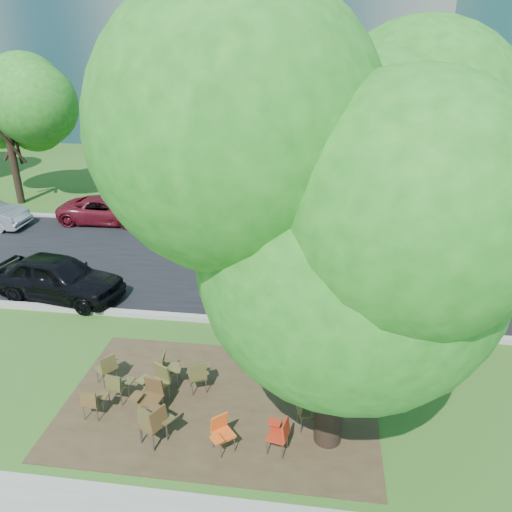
# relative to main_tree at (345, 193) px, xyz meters

# --- Properties ---
(ground) EXTENTS (160.00, 160.00, 0.00)m
(ground) POSITION_rel_main_tree_xyz_m (-3.42, 1.32, -5.30)
(ground) COLOR #284917
(ground) RESTS_ON ground
(dirt_patch) EXTENTS (7.00, 4.50, 0.03)m
(dirt_patch) POSITION_rel_main_tree_xyz_m (-2.42, 0.82, -5.28)
(dirt_patch) COLOR #382819
(dirt_patch) RESTS_ON ground
(asphalt_road) EXTENTS (80.00, 8.00, 0.04)m
(asphalt_road) POSITION_rel_main_tree_xyz_m (-3.42, 8.32, -5.28)
(asphalt_road) COLOR black
(asphalt_road) RESTS_ON ground
(kerb_near) EXTENTS (80.00, 0.25, 0.14)m
(kerb_near) POSITION_rel_main_tree_xyz_m (-3.42, 4.32, -5.23)
(kerb_near) COLOR gray
(kerb_near) RESTS_ON ground
(kerb_far) EXTENTS (80.00, 0.25, 0.14)m
(kerb_far) POSITION_rel_main_tree_xyz_m (-3.42, 12.42, -5.23)
(kerb_far) COLOR gray
(kerb_far) RESTS_ON ground
(bg_tree_0) EXTENTS (5.20, 5.20, 7.18)m
(bg_tree_0) POSITION_rel_main_tree_xyz_m (-15.42, 14.32, -0.73)
(bg_tree_0) COLOR black
(bg_tree_0) RESTS_ON ground
(bg_tree_2) EXTENTS (4.80, 4.80, 6.62)m
(bg_tree_2) POSITION_rel_main_tree_xyz_m (-8.42, 17.32, -1.09)
(bg_tree_2) COLOR black
(bg_tree_2) RESTS_ON ground
(bg_tree_3) EXTENTS (5.60, 5.60, 7.84)m
(bg_tree_3) POSITION_rel_main_tree_xyz_m (4.58, 15.32, -0.27)
(bg_tree_3) COLOR black
(bg_tree_3) RESTS_ON ground
(main_tree) EXTENTS (7.13, 7.13, 8.87)m
(main_tree) POSITION_rel_main_tree_xyz_m (0.00, 0.00, 0.00)
(main_tree) COLOR black
(main_tree) RESTS_ON ground
(school_bus) EXTENTS (11.21, 2.69, 2.73)m
(school_bus) POSITION_rel_main_tree_xyz_m (3.36, 6.93, -3.72)
(school_bus) COLOR orange
(school_bus) RESTS_ON ground
(chair_0) EXTENTS (0.50, 0.45, 0.77)m
(chair_0) POSITION_rel_main_tree_xyz_m (-5.05, -0.03, -4.82)
(chair_0) COLOR #4E381C
(chair_0) RESTS_ON ground
(chair_1) EXTENTS (0.58, 0.47, 0.80)m
(chair_1) POSITION_rel_main_tree_xyz_m (-4.71, 0.54, -4.80)
(chair_1) COLOR #46421E
(chair_1) RESTS_ON ground
(chair_2) EXTENTS (0.62, 0.79, 0.95)m
(chair_2) POSITION_rel_main_tree_xyz_m (-3.46, -0.56, -4.71)
(chair_2) COLOR #4C331B
(chair_2) RESTS_ON ground
(chair_3) EXTENTS (0.69, 0.55, 0.93)m
(chair_3) POSITION_rel_main_tree_xyz_m (-3.82, 0.23, -4.72)
(chair_3) COLOR #4D361B
(chair_3) RESTS_ON ground
(chair_4) EXTENTS (0.78, 0.61, 0.93)m
(chair_4) POSITION_rel_main_tree_xyz_m (-3.52, -0.56, -4.73)
(chair_4) COLOR #41381C
(chair_4) RESTS_ON ground
(chair_5) EXTENTS (0.54, 0.69, 0.80)m
(chair_5) POSITION_rel_main_tree_xyz_m (-2.11, -0.55, -4.80)
(chair_5) COLOR #D65016
(chair_5) RESTS_ON ground
(chair_6) EXTENTS (0.48, 0.61, 0.82)m
(chair_6) POSITION_rel_main_tree_xyz_m (-0.94, -0.45, -4.79)
(chair_6) COLOR #A42511
(chair_6) RESTS_ON ground
(chair_7) EXTENTS (0.65, 0.60, 0.88)m
(chair_7) POSITION_rel_main_tree_xyz_m (-0.47, 0.28, -4.75)
(chair_7) COLOR #46401E
(chair_7) RESTS_ON ground
(chair_8) EXTENTS (0.57, 0.73, 0.85)m
(chair_8) POSITION_rel_main_tree_xyz_m (-5.18, 1.14, -4.77)
(chair_8) COLOR #4F4722
(chair_8) RESTS_ON ground
(chair_9) EXTENTS (0.76, 0.60, 0.92)m
(chair_9) POSITION_rel_main_tree_xyz_m (-3.83, 0.75, -4.73)
(chair_9) COLOR brown
(chair_9) RESTS_ON ground
(chair_10) EXTENTS (0.56, 0.57, 0.85)m
(chair_10) POSITION_rel_main_tree_xyz_m (-3.77, 1.34, -4.77)
(chair_10) COLOR #4F4C22
(chair_10) RESTS_ON ground
(chair_11) EXTENTS (0.57, 0.66, 0.84)m
(chair_11) POSITION_rel_main_tree_xyz_m (-2.98, 1.14, -4.78)
(chair_11) COLOR #423F1C
(chair_11) RESTS_ON ground
(black_car) EXTENTS (4.41, 2.36, 1.43)m
(black_car) POSITION_rel_main_tree_xyz_m (-8.48, 5.12, -4.58)
(black_car) COLOR black
(black_car) RESTS_ON ground
(bg_car_red) EXTENTS (4.26, 2.06, 1.17)m
(bg_car_red) POSITION_rel_main_tree_xyz_m (-9.86, 12.12, -4.71)
(bg_car_red) COLOR #550E18
(bg_car_red) RESTS_ON ground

